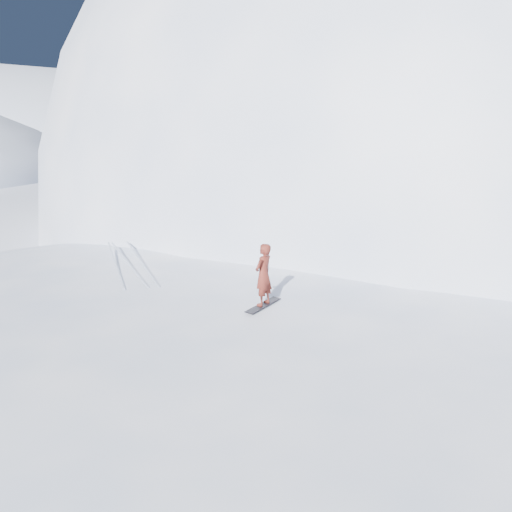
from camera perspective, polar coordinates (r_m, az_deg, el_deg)
The scene contains 8 objects.
ground at distance 13.38m, azimuth -9.66°, elevation -17.54°, with size 400.00×400.00×0.00m, color white.
near_ridge at distance 16.01m, azimuth -6.39°, elevation -11.48°, with size 36.00×28.00×4.80m, color white.
summit_peak at distance 43.88m, azimuth 19.16°, elevation 5.22°, with size 60.00×56.00×56.00m, color white.
peak_shoulder at distance 33.61m, azimuth 6.42°, elevation 3.03°, with size 28.00×24.00×18.00m, color white.
wind_bumps at distance 15.21m, azimuth -12.10°, elevation -13.31°, with size 16.00×14.40×1.00m.
snowboard at distance 13.41m, azimuth 0.84°, elevation -5.62°, with size 1.38×0.26×0.02m, color black.
snowboarder at distance 13.12m, azimuth 0.86°, elevation -2.15°, with size 0.61×0.40×1.68m, color maroon.
board_tracks at distance 17.89m, azimuth -14.43°, elevation -0.61°, with size 1.99×5.94×0.04m.
Camera 1 is at (-0.06, -11.23, 7.27)m, focal length 35.00 mm.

